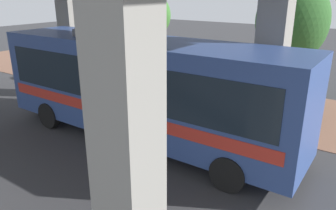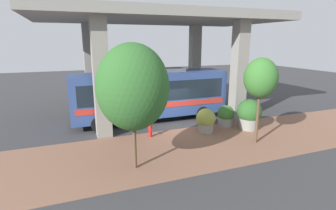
# 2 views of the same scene
# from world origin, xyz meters

# --- Properties ---
(ground_plane) EXTENTS (80.00, 80.00, 0.00)m
(ground_plane) POSITION_xyz_m (0.00, 0.00, 0.00)
(ground_plane) COLOR #38383A
(ground_plane) RESTS_ON ground
(sidewalk_strip) EXTENTS (6.00, 40.00, 0.02)m
(sidewalk_strip) POSITION_xyz_m (-3.00, 0.00, 0.01)
(sidewalk_strip) COLOR #845B47
(sidewalk_strip) RESTS_ON ground
(bus) EXTENTS (2.77, 11.11, 3.78)m
(bus) POSITION_xyz_m (2.65, 1.15, 2.05)
(bus) COLOR #334C8C
(bus) RESTS_ON ground
(fire_hydrant) EXTENTS (0.43, 0.21, 0.95)m
(fire_hydrant) POSITION_xyz_m (-0.75, 2.25, 0.48)
(fire_hydrant) COLOR red
(fire_hydrant) RESTS_ON ground
(planter_front) EXTENTS (1.11, 1.11, 1.46)m
(planter_front) POSITION_xyz_m (-0.55, -3.21, 0.72)
(planter_front) COLOR gray
(planter_front) RESTS_ON ground
(planter_middle) EXTENTS (1.23, 1.23, 1.56)m
(planter_middle) POSITION_xyz_m (-1.20, -1.30, 0.80)
(planter_middle) COLOR gray
(planter_middle) RESTS_ON ground
(planter_back) EXTENTS (1.60, 1.60, 2.02)m
(planter_back) POSITION_xyz_m (-1.62, -4.30, 1.02)
(planter_back) COLOR gray
(planter_back) RESTS_ON ground
(street_tree_near) EXTENTS (1.82, 1.82, 4.85)m
(street_tree_near) POSITION_xyz_m (-3.80, -3.12, 3.73)
(street_tree_near) COLOR brown
(street_tree_near) RESTS_ON ground
(street_tree_far) EXTENTS (3.14, 3.14, 5.66)m
(street_tree_far) POSITION_xyz_m (-4.32, 4.08, 3.77)
(street_tree_far) COLOR brown
(street_tree_far) RESTS_ON ground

